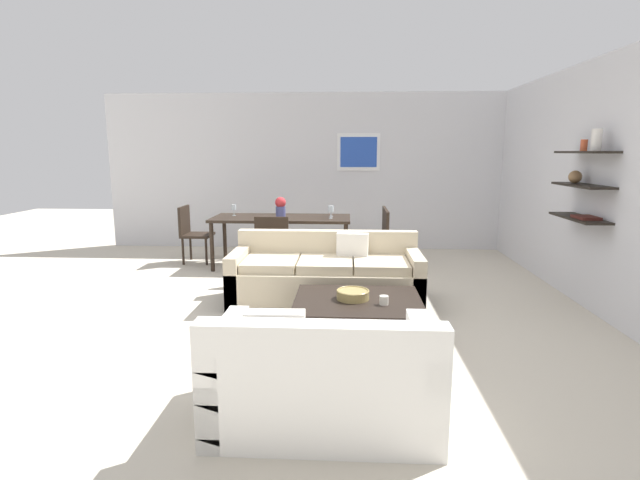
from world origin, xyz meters
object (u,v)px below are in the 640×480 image
centerpiece_vase (281,207)px  wine_glass_left_far (234,208)px  coffee_table (357,320)px  wine_glass_right_far (331,209)px  loveseat_white (323,378)px  dining_table (281,221)px  dining_chair_right_far (377,232)px  candle_jar (384,300)px  dining_chair_left_far (192,230)px  wine_glass_right_near (331,209)px  dining_chair_right_near (378,236)px  decorative_bowl (353,294)px  sofa_beige (326,277)px  dining_chair_foot (273,244)px

centerpiece_vase → wine_glass_left_far: bearing=170.6°
coffee_table → wine_glass_right_far: bearing=96.7°
loveseat_white → dining_table: size_ratio=0.70×
dining_chair_right_far → wine_glass_left_far: size_ratio=5.10×
candle_jar → centerpiece_vase: (-1.31, 2.93, 0.49)m
candle_jar → dining_table: size_ratio=0.04×
dining_chair_left_far → loveseat_white: bearing=-62.8°
loveseat_white → wine_glass_left_far: wine_glass_left_far is taller
coffee_table → wine_glass_right_near: wine_glass_right_near is taller
wine_glass_right_far → centerpiece_vase: 0.75m
candle_jar → centerpiece_vase: size_ratio=0.27×
dining_chair_right_near → wine_glass_right_far: bearing=156.7°
coffee_table → dining_chair_left_far: dining_chair_left_far is taller
dining_chair_right_near → wine_glass_right_far: 0.83m
dining_table → dining_chair_right_near: 1.45m
decorative_bowl → candle_jar: 0.31m
sofa_beige → dining_chair_left_far: dining_chair_left_far is taller
dining_chair_left_far → wine_glass_left_far: (0.69, -0.09, 0.37)m
sofa_beige → loveseat_white: bearing=-88.0°
candle_jar → wine_glass_right_near: wine_glass_right_near is taller
sofa_beige → dining_chair_right_near: size_ratio=2.42×
dining_table → dining_chair_left_far: bearing=172.3°
wine_glass_right_near → centerpiece_vase: 0.75m
wine_glass_right_near → dining_chair_right_near: bearing=-7.1°
centerpiece_vase → loveseat_white: bearing=-78.7°
wine_glass_right_near → decorative_bowl: bearing=-83.7°
wine_glass_right_far → coffee_table: bearing=-83.3°
wine_glass_left_far → wine_glass_right_far: 1.47m
dining_chair_left_far → wine_glass_right_near: wine_glass_right_near is taller
wine_glass_left_far → wine_glass_right_near: bearing=-8.2°
sofa_beige → wine_glass_right_near: bearing=90.3°
dining_chair_right_far → coffee_table: bearing=-96.6°
sofa_beige → loveseat_white: same height
loveseat_white → dining_chair_foot: dining_chair_foot is taller
decorative_bowl → centerpiece_vase: 3.02m
wine_glass_left_far → centerpiece_vase: 0.74m
dining_table → wine_glass_right_far: size_ratio=12.66×
loveseat_white → wine_glass_left_far: 4.62m
coffee_table → dining_chair_right_far: bearing=83.4°
dining_chair_right_far → centerpiece_vase: 1.50m
dining_chair_left_far → wine_glass_right_far: size_ratio=5.47×
dining_table → dining_chair_right_far: size_ratio=2.31×
dining_chair_left_far → dining_chair_right_far: bearing=0.0°
dining_chair_right_far → wine_glass_right_far: wine_glass_right_far is taller
dining_chair_right_far → wine_glass_left_far: wine_glass_left_far is taller
wine_glass_left_far → dining_chair_foot: bearing=-51.9°
candle_jar → dining_table: bearing=113.9°
sofa_beige → wine_glass_right_far: (-0.01, 1.82, 0.57)m
sofa_beige → decorative_bowl: bearing=-75.1°
coffee_table → dining_chair_foot: 2.28m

